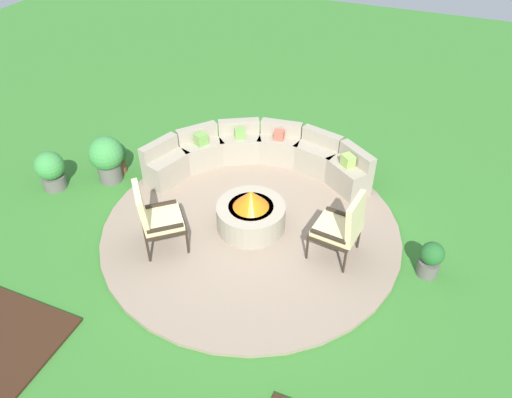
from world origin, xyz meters
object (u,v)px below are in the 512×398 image
lounge_chair_front_left (155,217)px  potted_plant_1 (50,169)px  lounge_chair_front_right (342,226)px  potted_plant_3 (107,157)px  fire_pit (251,213)px  potted_plant_2 (431,258)px  curved_stone_bench (258,155)px  potted_plant_0 (117,156)px

lounge_chair_front_left → potted_plant_1: bearing=-144.1°
lounge_chair_front_right → potted_plant_1: lounge_chair_front_right is taller
potted_plant_1 → potted_plant_3: potted_plant_3 is taller
fire_pit → potted_plant_2: bearing=1.9°
curved_stone_bench → potted_plant_3: (-2.31, -1.20, 0.11)m
potted_plant_3 → potted_plant_2: bearing=-1.8°
curved_stone_bench → potted_plant_0: 2.51m
fire_pit → potted_plant_0: fire_pit is taller
potted_plant_0 → potted_plant_1: 1.11m
potted_plant_1 → potted_plant_2: size_ratio=1.25×
curved_stone_bench → potted_plant_3: potted_plant_3 is taller
curved_stone_bench → potted_plant_2: (3.12, -1.37, -0.06)m
curved_stone_bench → potted_plant_0: bearing=-157.8°
lounge_chair_front_right → potted_plant_0: lounge_chair_front_right is taller
potted_plant_1 → potted_plant_3: 0.95m
potted_plant_1 → potted_plant_2: (6.19, 0.38, -0.07)m
lounge_chair_front_left → lounge_chair_front_right: 2.62m
potted_plant_2 → potted_plant_0: bearing=175.5°
fire_pit → potted_plant_0: (-2.80, 0.51, 0.02)m
curved_stone_bench → potted_plant_1: size_ratio=5.32×
potted_plant_2 → curved_stone_bench: bearing=156.2°
lounge_chair_front_right → potted_plant_0: size_ratio=1.81×
potted_plant_2 → potted_plant_1: bearing=-176.5°
lounge_chair_front_left → potted_plant_2: lounge_chair_front_left is taller
potted_plant_0 → potted_plant_2: (5.44, -0.43, -0.04)m
potted_plant_0 → potted_plant_3: (0.01, -0.26, 0.13)m
lounge_chair_front_right → potted_plant_0: 4.26m
lounge_chair_front_left → potted_plant_1: size_ratio=1.57×
fire_pit → lounge_chair_front_left: 1.44m
curved_stone_bench → lounge_chair_front_left: 2.45m
fire_pit → potted_plant_2: 2.64m
potted_plant_1 → fire_pit: bearing=4.8°
lounge_chair_front_right → potted_plant_2: bearing=-75.0°
fire_pit → curved_stone_bench: (-0.48, 1.46, 0.04)m
fire_pit → lounge_chair_front_left: size_ratio=0.97×
fire_pit → curved_stone_bench: bearing=108.1°
lounge_chair_front_left → potted_plant_1: lounge_chair_front_left is taller
curved_stone_bench → potted_plant_1: (-3.08, -1.76, 0.01)m
fire_pit → curved_stone_bench: 1.54m
curved_stone_bench → potted_plant_2: size_ratio=6.63×
lounge_chair_front_right → potted_plant_1: (-4.96, -0.21, -0.24)m
fire_pit → potted_plant_1: fire_pit is taller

